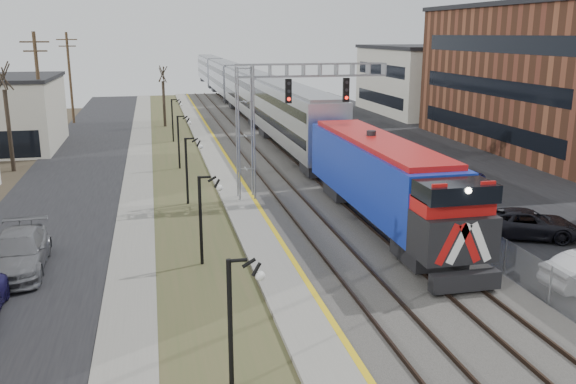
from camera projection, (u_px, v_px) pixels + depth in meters
name	position (u px, v px, depth m)	size (l,w,h in m)	color
street_west	(70.00, 183.00, 41.14)	(7.00, 120.00, 0.04)	black
sidewalk	(138.00, 180.00, 42.09)	(2.00, 120.00, 0.08)	gray
grass_median	(182.00, 178.00, 42.72)	(4.00, 120.00, 0.06)	#424B28
platform	(225.00, 174.00, 43.33)	(2.00, 120.00, 0.24)	gray
ballast_bed	(293.00, 171.00, 44.38)	(8.00, 120.00, 0.20)	#595651
parking_lot	(444.00, 165.00, 46.93)	(16.00, 120.00, 0.04)	black
platform_edge	(237.00, 172.00, 43.48)	(0.24, 120.00, 0.01)	gold
track_near	(266.00, 170.00, 43.92)	(1.58, 120.00, 0.15)	#2D2119
track_far	(313.00, 168.00, 44.65)	(1.58, 120.00, 0.15)	#2D2119
train	(244.00, 91.00, 75.39)	(3.00, 108.65, 5.33)	#152FAC
signal_gantry	(274.00, 108.00, 35.80)	(9.00, 1.07, 8.15)	gray
lampposts	(200.00, 220.00, 26.43)	(0.14, 62.14, 4.00)	black
fence	(348.00, 159.00, 45.09)	(0.04, 120.00, 1.60)	gray
bare_trees	(56.00, 136.00, 43.92)	(12.30, 42.30, 5.95)	#382D23
car_lot_c	(527.00, 224.00, 30.08)	(2.30, 4.99, 1.39)	black
car_lot_d	(450.00, 176.00, 39.92)	(2.11, 5.18, 1.50)	navy
car_lot_e	(406.00, 162.00, 44.84)	(1.63, 4.05, 1.38)	slate
car_street_b	(18.00, 253.00, 25.75)	(2.29, 5.64, 1.64)	slate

